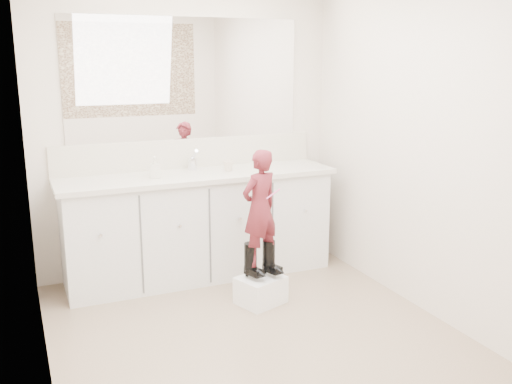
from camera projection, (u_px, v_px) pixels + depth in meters
name	position (u px, v px, depth m)	size (l,w,h in m)	color
floor	(258.00, 337.00, 3.80)	(3.00, 3.00, 0.00)	#836A56
wall_back	(187.00, 132.00, 4.86)	(2.60, 2.60, 0.00)	beige
wall_front	(415.00, 223.00, 2.18)	(2.60, 2.60, 0.00)	beige
wall_left	(33.00, 177.00, 3.01)	(3.00, 3.00, 0.00)	beige
wall_right	(426.00, 147.00, 4.02)	(3.00, 3.00, 0.00)	beige
vanity_cabinet	(199.00, 227.00, 4.79)	(2.20, 0.55, 0.85)	silver
countertop	(199.00, 176.00, 4.67)	(2.28, 0.58, 0.04)	beige
backsplash	(188.00, 153.00, 4.89)	(2.28, 0.03, 0.25)	beige
mirror	(186.00, 79.00, 4.74)	(2.00, 0.02, 1.00)	white
dot_panel	(421.00, 105.00, 2.08)	(2.00, 0.01, 1.20)	#472819
faucet	(192.00, 164.00, 4.81)	(0.08, 0.08, 0.10)	silver
cup	(228.00, 166.00, 4.77)	(0.09, 0.09, 0.09)	beige
soap_bottle	(155.00, 167.00, 4.48)	(0.08, 0.08, 0.17)	silver
step_stool	(261.00, 290.00, 4.30)	(0.33, 0.27, 0.21)	white
boot_left	(250.00, 261.00, 4.24)	(0.10, 0.18, 0.27)	black
boot_right	(269.00, 258.00, 4.30)	(0.10, 0.18, 0.27)	black
toddler	(260.00, 208.00, 4.17)	(0.32, 0.21, 0.87)	#A23139
toothbrush	(273.00, 194.00, 4.10)	(0.01, 0.01, 0.14)	#E5599D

